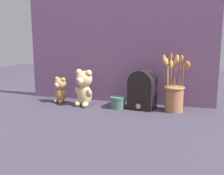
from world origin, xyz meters
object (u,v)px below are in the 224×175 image
at_px(teddy_bear_large, 84,87).
at_px(teddy_bear_medium, 60,89).
at_px(flower_vase, 174,94).
at_px(vintage_radio, 142,89).
at_px(decorative_tin_tall, 118,102).

bearing_deg(teddy_bear_large, teddy_bear_medium, 169.79).
relative_size(teddy_bear_large, flower_vase, 0.68).
xyz_separation_m(vintage_radio, decorative_tin_tall, (-0.15, -0.04, -0.09)).
height_order(flower_vase, decorative_tin_tall, flower_vase).
bearing_deg(decorative_tin_tall, vintage_radio, 13.58).
bearing_deg(vintage_radio, flower_vase, -1.46).
distance_m(teddy_bear_large, flower_vase, 0.58).
relative_size(flower_vase, decorative_tin_tall, 3.63).
distance_m(teddy_bear_large, teddy_bear_medium, 0.19).
bearing_deg(vintage_radio, decorative_tin_tall, -166.42).
bearing_deg(teddy_bear_large, decorative_tin_tall, 1.71).
bearing_deg(flower_vase, teddy_bear_medium, -179.69).
relative_size(teddy_bear_medium, flower_vase, 0.50).
bearing_deg(vintage_radio, teddy_bear_large, -173.51).
bearing_deg(decorative_tin_tall, teddy_bear_medium, 176.29).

